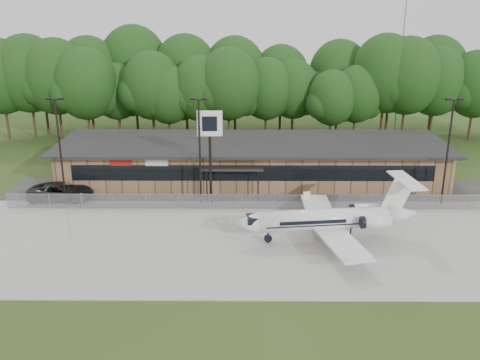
{
  "coord_description": "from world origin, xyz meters",
  "views": [
    {
      "loc": [
        -0.95,
        -31.34,
        18.58
      ],
      "look_at": [
        -1.23,
        12.0,
        3.94
      ],
      "focal_mm": 40.0,
      "sensor_mm": 36.0,
      "label": 1
    }
  ],
  "objects_px": {
    "terminal": "(252,160)",
    "business_jet": "(330,220)",
    "pole_sign": "(210,133)",
    "suv": "(61,192)"
  },
  "relations": [
    {
      "from": "terminal",
      "to": "suv",
      "type": "xyz_separation_m",
      "value": [
        -18.73,
        -6.48,
        -1.31
      ]
    },
    {
      "from": "terminal",
      "to": "business_jet",
      "type": "relative_size",
      "value": 2.69
    },
    {
      "from": "terminal",
      "to": "business_jet",
      "type": "xyz_separation_m",
      "value": [
        6.05,
        -15.63,
        -0.34
      ]
    },
    {
      "from": "terminal",
      "to": "business_jet",
      "type": "distance_m",
      "value": 16.76
    },
    {
      "from": "terminal",
      "to": "pole_sign",
      "type": "relative_size",
      "value": 4.57
    },
    {
      "from": "terminal",
      "to": "business_jet",
      "type": "height_order",
      "value": "business_jet"
    },
    {
      "from": "business_jet",
      "to": "suv",
      "type": "relative_size",
      "value": 2.46
    },
    {
      "from": "terminal",
      "to": "pole_sign",
      "type": "height_order",
      "value": "pole_sign"
    },
    {
      "from": "business_jet",
      "to": "pole_sign",
      "type": "bearing_deg",
      "value": 132.9
    },
    {
      "from": "suv",
      "to": "terminal",
      "type": "bearing_deg",
      "value": -70.43
    }
  ]
}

